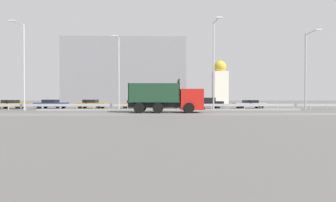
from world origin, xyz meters
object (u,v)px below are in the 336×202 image
(parked_car_3, at_px, (134,104))
(parked_car_6, at_px, (250,104))
(parked_car_5, at_px, (208,103))
(parked_car_1, at_px, (51,104))
(church_tower, at_px, (220,83))
(median_road_sign, at_px, (189,100))
(parked_car_4, at_px, (169,104))
(street_lamp_3, at_px, (306,67))
(street_lamp_1, at_px, (118,70))
(street_lamp_0, at_px, (23,63))
(street_lamp_2, at_px, (214,62))
(parked_car_2, at_px, (91,104))
(parked_car_0, at_px, (11,104))
(dump_truck, at_px, (175,100))

(parked_car_3, relative_size, parked_car_6, 0.85)
(parked_car_5, xyz_separation_m, parked_car_6, (6.13, -0.29, -0.15))
(parked_car_1, height_order, church_tower, church_tower)
(median_road_sign, xyz_separation_m, parked_car_4, (-2.38, 5.52, -0.54))
(parked_car_3, height_order, parked_car_5, parked_car_5)
(median_road_sign, xyz_separation_m, street_lamp_3, (14.46, -0.00, 4.05))
(street_lamp_1, bearing_deg, parked_car_4, 42.97)
(median_road_sign, distance_m, parked_car_3, 9.19)
(street_lamp_0, height_order, parked_car_5, street_lamp_0)
(street_lamp_0, bearing_deg, street_lamp_2, -0.84)
(median_road_sign, height_order, parked_car_3, median_road_sign)
(street_lamp_1, relative_size, parked_car_2, 1.95)
(street_lamp_2, relative_size, parked_car_4, 2.66)
(parked_car_0, height_order, parked_car_6, parked_car_0)
(street_lamp_0, bearing_deg, church_tower, 44.96)
(street_lamp_3, xyz_separation_m, church_tower, (-2.74, 31.78, 0.33))
(parked_car_0, xyz_separation_m, parked_car_1, (5.58, 0.29, 0.03))
(dump_truck, xyz_separation_m, parked_car_2, (-11.69, 9.76, -0.58))
(church_tower, bearing_deg, street_lamp_1, -122.36)
(parked_car_1, relative_size, parked_car_4, 1.06)
(street_lamp_1, distance_m, street_lamp_3, 23.02)
(parked_car_4, bearing_deg, parked_car_1, 92.84)
(dump_truck, bearing_deg, street_lamp_0, -103.74)
(street_lamp_3, height_order, parked_car_1, street_lamp_3)
(parked_car_2, bearing_deg, parked_car_5, 95.25)
(street_lamp_0, height_order, parked_car_1, street_lamp_0)
(parked_car_0, distance_m, parked_car_5, 28.35)
(dump_truck, height_order, church_tower, church_tower)
(median_road_sign, relative_size, street_lamp_0, 0.22)
(dump_truck, xyz_separation_m, parked_car_3, (-5.54, 9.72, -0.61))
(parked_car_2, relative_size, parked_car_4, 1.11)
(median_road_sign, xyz_separation_m, parked_car_2, (-13.63, 5.35, -0.55))
(street_lamp_3, xyz_separation_m, parked_car_3, (-21.94, 5.31, -4.63))
(dump_truck, bearing_deg, street_lamp_2, 129.91)
(church_tower, bearing_deg, median_road_sign, -110.25)
(parked_car_0, xyz_separation_m, parked_car_4, (22.61, 0.37, 0.04))
(parked_car_6, bearing_deg, parked_car_3, 91.88)
(parked_car_2, distance_m, parked_car_6, 23.12)
(parked_car_5, height_order, parked_car_6, parked_car_5)
(parked_car_6, bearing_deg, street_lamp_1, 108.93)
(street_lamp_2, bearing_deg, parked_car_4, 132.59)
(median_road_sign, relative_size, parked_car_6, 0.51)
(street_lamp_1, height_order, parked_car_1, street_lamp_1)
(parked_car_0, bearing_deg, street_lamp_2, 75.07)
(street_lamp_0, height_order, parked_car_6, street_lamp_0)
(street_lamp_0, xyz_separation_m, parked_car_4, (17.68, 5.48, -5.02))
(street_lamp_1, relative_size, parked_car_4, 2.17)
(dump_truck, distance_m, church_tower, 38.92)
(parked_car_5, bearing_deg, street_lamp_2, -179.99)
(street_lamp_3, distance_m, parked_car_4, 18.31)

